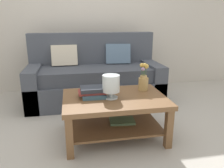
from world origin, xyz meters
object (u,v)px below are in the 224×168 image
Objects in this scene: coffee_table at (115,108)px; flower_pitcher at (144,80)px; book_stack_main at (93,92)px; glass_hurricane_vase at (111,84)px; couch at (95,78)px.

coffee_table is 0.48m from flower_pitcher.
book_stack_main is 1.22× the size of glass_hurricane_vase.
couch is at bearing 91.55° from glass_hurricane_vase.
coffee_table is at bearing -86.20° from couch.
coffee_table is (0.08, -1.22, -0.02)m from couch.
book_stack_main is 0.94× the size of flower_pitcher.
glass_hurricane_vase is 0.47m from flower_pitcher.
couch reaches higher than glass_hurricane_vase.
couch is 8.13× the size of glass_hurricane_vase.
glass_hurricane_vase is at bearing -88.45° from couch.
coffee_table is 3.36× the size of flower_pitcher.
couch reaches higher than flower_pitcher.
book_stack_main is 0.62m from flower_pitcher.
glass_hurricane_vase reaches higher than book_stack_main.
couch is 1.20m from book_stack_main.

